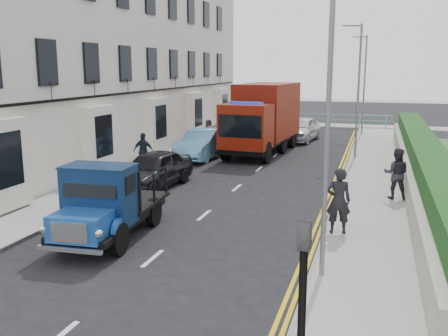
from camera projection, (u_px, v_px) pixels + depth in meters
ground at (182, 234)px, 14.71m from camera, size 120.00×120.00×0.00m
pavement_west at (152, 166)px, 24.63m from camera, size 2.40×38.00×0.12m
pavement_east at (373, 179)px, 21.59m from camera, size 2.60×38.00×0.12m
promenade at (311, 125)px, 41.86m from camera, size 30.00×2.50×0.12m
sea_plane at (339, 102)px, 70.90m from camera, size 120.00×120.00×0.00m
terrace_west at (110, 25)px, 28.19m from camera, size 6.31×30.20×14.25m
garden_east at (422, 163)px, 20.88m from camera, size 1.45×28.00×1.75m
seafront_railing at (310, 120)px, 41.00m from camera, size 13.00×0.08×1.11m
lamp_near at (323, 107)px, 10.83m from camera, size 1.23×0.18×7.00m
lamp_mid at (356, 84)px, 25.82m from camera, size 1.23×0.18×7.00m
lamp_far at (363, 79)px, 35.18m from camera, size 1.23×0.18×7.00m
traffic_signal at (302, 303)px, 5.94m from camera, size 0.16×0.20×3.10m
bedford_lorry at (103, 208)px, 13.79m from camera, size 2.18×4.80×2.21m
red_lorry at (263, 117)px, 28.22m from camera, size 3.09×7.65×3.92m
parked_car_front at (153, 170)px, 20.24m from camera, size 2.21×4.59×1.51m
parked_car_mid at (203, 144)px, 26.83m from camera, size 1.80×4.72×1.54m
parked_car_rear at (214, 140)px, 28.62m from camera, size 2.53×5.25×1.47m
seafront_car_left at (288, 122)px, 38.61m from camera, size 3.03×5.10×1.33m
seafront_car_right at (301, 129)px, 33.17m from camera, size 2.44×4.88×1.60m
pedestrian_east_near at (338, 201)px, 14.28m from camera, size 0.78×0.59×1.92m
pedestrian_east_far at (396, 174)px, 18.06m from camera, size 0.95×0.76×1.86m
pedestrian_west_near at (144, 151)px, 23.20m from camera, size 1.03×0.45×1.74m
pedestrian_west_far at (208, 133)px, 30.16m from camera, size 0.94×0.80×1.63m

